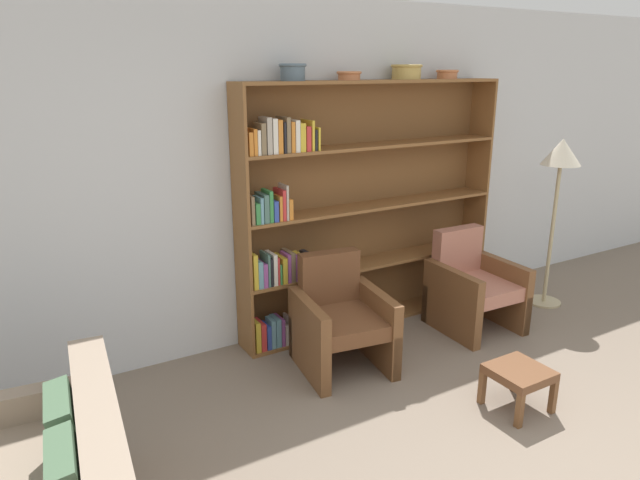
{
  "coord_description": "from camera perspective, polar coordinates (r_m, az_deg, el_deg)",
  "views": [
    {
      "loc": [
        -2.42,
        -1.4,
        2.22
      ],
      "look_at": [
        -0.31,
        2.2,
        0.95
      ],
      "focal_mm": 32.0,
      "sensor_mm": 36.0,
      "label": 1
    }
  ],
  "objects": [
    {
      "name": "wall_back",
      "position": [
        4.83,
        0.15,
        6.86
      ],
      "size": [
        12.0,
        0.06,
        2.75
      ],
      "color": "silver",
      "rests_on": "ground"
    },
    {
      "name": "bookshelf",
      "position": [
        4.86,
        2.94,
        2.87
      ],
      "size": [
        2.47,
        0.3,
        2.12
      ],
      "color": "brown",
      "rests_on": "ground"
    },
    {
      "name": "bowl_terracotta",
      "position": [
        4.42,
        -2.74,
        16.52
      ],
      "size": [
        0.21,
        0.21,
        0.12
      ],
      "color": "slate",
      "rests_on": "bookshelf"
    },
    {
      "name": "bowl_brass",
      "position": [
        4.67,
        2.92,
        16.16
      ],
      "size": [
        0.2,
        0.2,
        0.07
      ],
      "color": "#C67547",
      "rests_on": "bookshelf"
    },
    {
      "name": "bowl_cream",
      "position": [
        5.01,
        8.64,
        16.37
      ],
      "size": [
        0.26,
        0.26,
        0.12
      ],
      "color": "tan",
      "rests_on": "bookshelf"
    },
    {
      "name": "bowl_slate",
      "position": [
        5.3,
        12.6,
        15.94
      ],
      "size": [
        0.2,
        0.2,
        0.08
      ],
      "color": "#C67547",
      "rests_on": "bookshelf"
    },
    {
      "name": "armchair_leather",
      "position": [
        4.38,
        2.06,
        -7.98
      ],
      "size": [
        0.73,
        0.77,
        0.85
      ],
      "rotation": [
        0.0,
        0.0,
        3.0
      ],
      "color": "brown",
      "rests_on": "ground"
    },
    {
      "name": "armchair_cushioned",
      "position": [
        5.19,
        15.01,
        -4.47
      ],
      "size": [
        0.66,
        0.7,
        0.85
      ],
      "rotation": [
        0.0,
        0.0,
        3.11
      ],
      "color": "brown",
      "rests_on": "ground"
    },
    {
      "name": "floor_lamp",
      "position": [
        5.7,
        22.9,
        6.91
      ],
      "size": [
        0.35,
        0.35,
        1.6
      ],
      "color": "tan",
      "rests_on": "ground"
    },
    {
      "name": "footstool",
      "position": [
        4.13,
        19.27,
        -12.69
      ],
      "size": [
        0.36,
        0.36,
        0.3
      ],
      "color": "brown",
      "rests_on": "ground"
    }
  ]
}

